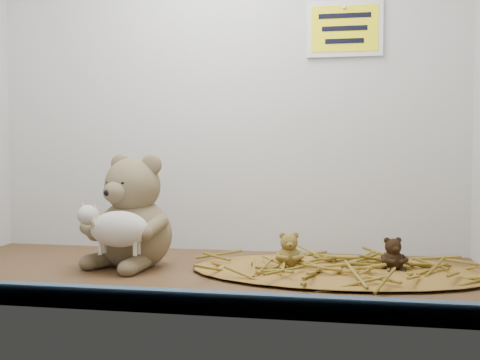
% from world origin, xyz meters
% --- Properties ---
extents(alcove_shell, '(1.20, 0.60, 0.90)m').
position_xyz_m(alcove_shell, '(0.00, 0.09, 0.45)').
color(alcove_shell, '#492F19').
rests_on(alcove_shell, ground).
extents(front_rail, '(1.19, 0.02, 0.04)m').
position_xyz_m(front_rail, '(0.00, -0.29, 0.02)').
color(front_rail, '#3A5A6F').
rests_on(front_rail, shelf_floor).
extents(straw_bed, '(0.63, 0.37, 0.01)m').
position_xyz_m(straw_bed, '(0.30, 0.06, 0.01)').
color(straw_bed, brown).
rests_on(straw_bed, shelf_floor).
extents(main_teddy, '(0.27, 0.27, 0.25)m').
position_xyz_m(main_teddy, '(-0.15, 0.06, 0.12)').
color(main_teddy, olive).
rests_on(main_teddy, shelf_floor).
extents(toy_lamb, '(0.16, 0.10, 0.11)m').
position_xyz_m(toy_lamb, '(-0.15, -0.03, 0.09)').
color(toy_lamb, beige).
rests_on(toy_lamb, main_teddy).
extents(mini_teddy_tan, '(0.07, 0.07, 0.07)m').
position_xyz_m(mini_teddy_tan, '(0.19, 0.06, 0.05)').
color(mini_teddy_tan, olive).
rests_on(mini_teddy_tan, straw_bed).
extents(mini_teddy_brown, '(0.07, 0.07, 0.07)m').
position_xyz_m(mini_teddy_brown, '(0.41, 0.07, 0.05)').
color(mini_teddy_brown, black).
rests_on(mini_teddy_brown, straw_bed).
extents(wall_sign, '(0.16, 0.01, 0.11)m').
position_xyz_m(wall_sign, '(0.30, 0.29, 0.55)').
color(wall_sign, yellow).
rests_on(wall_sign, back_wall).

